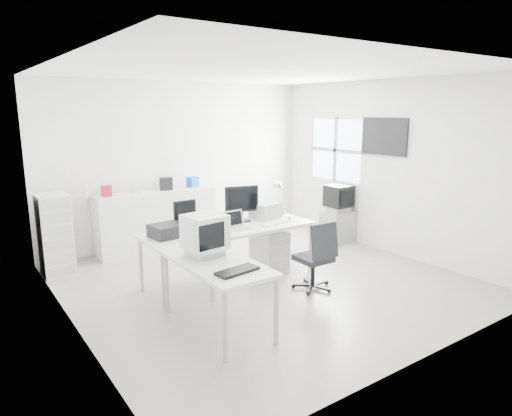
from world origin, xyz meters
TOP-DOWN VIEW (x-y plane):
  - floor at (0.00, 0.00)m, footprint 5.00×5.00m
  - ceiling at (0.00, 0.00)m, footprint 5.00×5.00m
  - back_wall at (0.00, 2.50)m, footprint 5.00×0.02m
  - left_wall at (-2.50, 0.00)m, footprint 0.02×5.00m
  - right_wall at (2.50, 0.00)m, footprint 0.02×5.00m
  - window at (2.48, 1.20)m, footprint 0.02×1.20m
  - wall_picture at (2.47, 0.10)m, footprint 0.04×0.90m
  - main_desk at (-0.37, 0.28)m, footprint 2.40×0.80m
  - side_desk at (-1.22, -0.82)m, footprint 0.70×1.40m
  - drawer_pedestal at (0.33, 0.33)m, footprint 0.40×0.50m
  - inkjet_printer at (-1.22, 0.38)m, footprint 0.49×0.40m
  - lcd_monitor_small at (-0.92, 0.53)m, footprint 0.31×0.18m
  - lcd_monitor_large at (-0.02, 0.53)m, footprint 0.53×0.32m
  - laptop at (-0.32, 0.18)m, footprint 0.34×0.35m
  - white_keyboard at (0.28, 0.13)m, footprint 0.47×0.23m
  - white_mouse at (0.58, 0.18)m, footprint 0.06×0.06m
  - laser_printer at (0.38, 0.50)m, footprint 0.45×0.40m
  - desk_lamp at (0.73, 0.58)m, footprint 0.18×0.18m
  - crt_monitor at (-1.22, -0.57)m, footprint 0.48×0.48m
  - black_keyboard at (-1.22, -1.22)m, footprint 0.48×0.24m
  - office_chair at (0.36, -0.59)m, footprint 0.55×0.55m
  - tv_cabinet at (2.22, 0.82)m, footprint 0.52×0.42m
  - crt_tv at (2.22, 0.82)m, footprint 0.50×0.48m
  - sideboard at (-0.62, 2.24)m, footprint 2.01×0.50m
  - clutter_box_a at (-1.42, 2.24)m, footprint 0.20×0.19m
  - clutter_box_b at (-0.92, 2.24)m, footprint 0.15×0.14m
  - clutter_box_c at (-0.42, 2.24)m, footprint 0.26×0.25m
  - clutter_box_d at (0.08, 2.24)m, footprint 0.21×0.19m
  - clutter_bottle at (-1.72, 2.28)m, footprint 0.07×0.07m
  - filing_cabinet at (-2.28, 1.93)m, footprint 0.41×0.49m

SIDE VIEW (x-z plane):
  - floor at x=0.00m, z-range -0.01..0.01m
  - tv_cabinet at x=2.22m, z-range 0.00..0.56m
  - drawer_pedestal at x=0.33m, z-range 0.00..0.60m
  - main_desk at x=-0.37m, z-range 0.00..0.75m
  - side_desk at x=-1.22m, z-range 0.00..0.75m
  - office_chair at x=0.36m, z-range 0.00..0.93m
  - sideboard at x=-0.62m, z-range 0.00..1.01m
  - filing_cabinet at x=-2.28m, z-range 0.00..1.17m
  - white_keyboard at x=0.28m, z-range 0.75..0.77m
  - black_keyboard at x=-1.22m, z-range 0.75..0.78m
  - white_mouse at x=0.58m, z-range 0.75..0.81m
  - crt_tv at x=2.22m, z-range 0.56..1.01m
  - inkjet_printer at x=-1.22m, z-range 0.75..0.91m
  - laptop at x=-0.32m, z-range 0.75..0.97m
  - laser_printer at x=0.38m, z-range 0.75..0.97m
  - lcd_monitor_small at x=-0.92m, z-range 0.75..1.14m
  - desk_lamp at x=0.73m, z-range 0.75..1.24m
  - crt_monitor at x=-1.22m, z-range 0.75..1.24m
  - lcd_monitor_large at x=-0.02m, z-range 0.75..1.26m
  - clutter_box_b at x=-0.92m, z-range 1.01..1.13m
  - clutter_box_a at x=-1.42m, z-range 1.01..1.17m
  - clutter_box_d at x=0.08m, z-range 1.01..1.18m
  - clutter_box_c at x=-0.42m, z-range 1.01..1.22m
  - clutter_bottle at x=-1.72m, z-range 1.01..1.23m
  - back_wall at x=0.00m, z-range 0.00..2.80m
  - left_wall at x=-2.50m, z-range 0.00..2.80m
  - right_wall at x=2.50m, z-range 0.00..2.80m
  - window at x=2.48m, z-range 1.05..2.15m
  - wall_picture at x=2.47m, z-range 1.60..2.20m
  - ceiling at x=0.00m, z-range 2.79..2.80m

